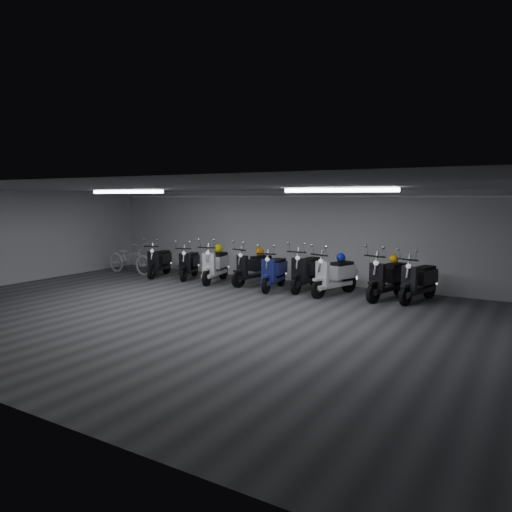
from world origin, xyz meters
The scene contains 21 objects.
floor centered at (0.00, 0.00, -0.01)m, with size 14.00×10.00×0.01m, color #353537.
ceiling centered at (0.00, 0.00, 2.80)m, with size 14.00×10.00×0.01m, color gray.
back_wall centered at (0.00, 5.00, 1.40)m, with size 14.00×0.01×2.80m, color #AAAAAD.
left_wall centered at (-7.00, 0.00, 1.40)m, with size 0.01×10.00×2.80m, color #AAAAAD.
fluor_strip_left centered at (-3.00, 1.00, 2.74)m, with size 2.40×0.18×0.08m, color white.
fluor_strip_right centered at (3.00, 1.00, 2.74)m, with size 2.40×0.18×0.08m, color white.
conduit centered at (0.00, 4.92, 2.62)m, with size 0.05×0.05×13.60m, color white.
scooter_0 centered at (-4.18, 3.46, 0.65)m, with size 0.58×1.75×1.30m, color black, non-canonical shape.
scooter_1 centered at (-3.03, 3.60, 0.64)m, with size 0.57×1.72×1.28m, color black, non-canonical shape.
scooter_2 centered at (-1.93, 3.49, 0.70)m, with size 0.63×1.89×1.41m, color silver, non-canonical shape.
scooter_3 centered at (-0.69, 3.72, 0.68)m, with size 0.61×1.84×1.37m, color black, non-canonical shape.
scooter_4 centered at (0.17, 3.39, 0.67)m, with size 0.60×1.81×1.35m, color navy, non-canonical shape.
scooter_5 centered at (0.99, 3.75, 0.71)m, with size 0.64×1.91×1.42m, color black, non-canonical shape.
scooter_6 centered at (1.93, 3.52, 0.70)m, with size 0.63×1.89×1.41m, color silver, non-canonical shape.
scooter_8 centered at (3.28, 3.73, 0.72)m, with size 0.65×1.95×1.45m, color black, non-canonical shape.
scooter_9 centered at (4.02, 3.85, 0.70)m, with size 0.62×1.87×1.39m, color black, non-canonical shape.
bicycle centered at (-5.38, 3.33, 0.66)m, with size 0.72×2.05×1.32m, color silver.
helmet_0 centered at (-0.63, 3.97, 0.98)m, with size 0.26×0.26×0.26m, color orange.
helmet_1 centered at (-1.99, 3.75, 1.01)m, with size 0.27×0.27×0.27m, color #BAB50A.
helmet_2 centered at (2.01, 3.77, 0.99)m, with size 0.24×0.24×0.24m, color navy.
helmet_3 centered at (3.35, 3.99, 1.01)m, with size 0.23×0.23×0.23m, color orange.
Camera 1 is at (6.64, -8.34, 2.61)m, focal length 33.80 mm.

